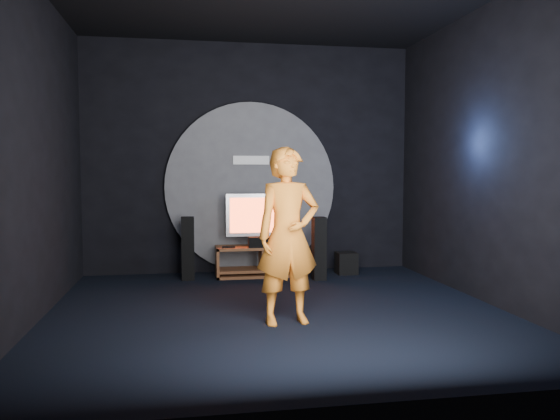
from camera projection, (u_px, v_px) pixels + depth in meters
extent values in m
plane|color=black|center=(277.00, 311.00, 6.05)|extent=(5.00, 5.00, 0.00)
cube|color=black|center=(250.00, 158.00, 8.39)|extent=(5.00, 0.04, 3.50)
cube|color=black|center=(341.00, 139.00, 3.47)|extent=(5.00, 0.04, 3.50)
cube|color=black|center=(33.00, 151.00, 5.51)|extent=(0.04, 5.00, 3.50)
cube|color=black|center=(488.00, 154.00, 6.36)|extent=(0.04, 5.00, 3.50)
cylinder|color=#515156|center=(251.00, 188.00, 8.37)|extent=(2.60, 0.08, 2.60)
cube|color=white|center=(251.00, 160.00, 8.28)|extent=(0.55, 0.03, 0.13)
cube|color=brown|center=(261.00, 247.00, 8.06)|extent=(1.33, 0.45, 0.04)
cube|color=brown|center=(261.00, 269.00, 8.08)|extent=(1.29, 0.42, 0.04)
cube|color=brown|center=(217.00, 262.00, 7.96)|extent=(0.04, 0.45, 0.45)
cube|color=brown|center=(304.00, 260.00, 8.18)|extent=(0.04, 0.45, 0.45)
cube|color=brown|center=(261.00, 258.00, 8.07)|extent=(0.03, 0.40, 0.29)
cube|color=brown|center=(261.00, 275.00, 8.09)|extent=(1.33, 0.45, 0.04)
cube|color=white|center=(286.00, 266.00, 8.14)|extent=(0.22, 0.16, 0.05)
cube|color=#AFB0B7|center=(260.00, 244.00, 8.12)|extent=(0.36, 0.22, 0.04)
cylinder|color=#AFB0B7|center=(260.00, 239.00, 8.12)|extent=(0.07, 0.07, 0.10)
cube|color=#AFB0B7|center=(260.00, 215.00, 8.09)|extent=(1.02, 0.06, 0.63)
cube|color=#FF4E23|center=(261.00, 215.00, 8.06)|extent=(0.91, 0.01, 0.52)
cube|color=black|center=(262.00, 242.00, 7.91)|extent=(0.40, 0.15, 0.15)
cube|color=black|center=(229.00, 247.00, 7.85)|extent=(0.18, 0.05, 0.02)
cube|color=black|center=(188.00, 248.00, 7.79)|extent=(0.18, 0.20, 0.90)
cube|color=black|center=(319.00, 248.00, 7.78)|extent=(0.18, 0.20, 0.90)
cube|color=black|center=(346.00, 263.00, 8.26)|extent=(0.30, 0.30, 0.33)
imported|color=orange|center=(288.00, 236.00, 5.51)|extent=(0.71, 0.52, 1.79)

